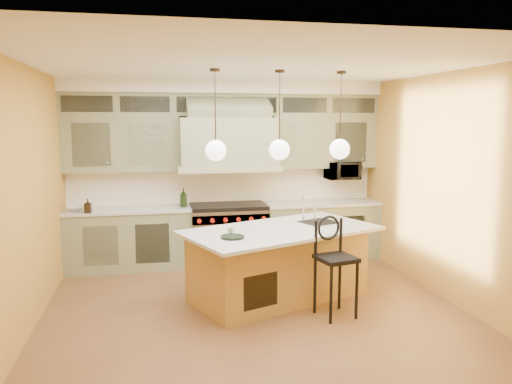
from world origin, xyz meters
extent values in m
plane|color=brown|center=(0.00, 0.00, 0.00)|extent=(5.00, 5.00, 0.00)
plane|color=white|center=(0.00, 0.00, 2.90)|extent=(5.00, 5.00, 0.00)
plane|color=#B58431|center=(0.00, 2.50, 1.45)|extent=(5.00, 0.00, 5.00)
plane|color=#B58431|center=(0.00, -2.50, 1.45)|extent=(5.00, 0.00, 5.00)
plane|color=#B58431|center=(-2.50, 0.00, 1.45)|extent=(0.00, 5.00, 5.00)
plane|color=#B58431|center=(2.50, 0.00, 1.45)|extent=(0.00, 5.00, 5.00)
cube|color=gray|center=(-1.55, 2.17, 0.45)|extent=(1.90, 0.65, 0.90)
cube|color=gray|center=(1.55, 2.17, 0.45)|extent=(1.90, 0.65, 0.90)
cube|color=silver|center=(-1.55, 2.17, 0.92)|extent=(1.90, 0.68, 0.04)
cube|color=silver|center=(1.55, 2.17, 0.92)|extent=(1.90, 0.68, 0.04)
cube|color=white|center=(0.00, 2.48, 1.22)|extent=(5.00, 0.04, 0.56)
cube|color=gray|center=(-1.62, 2.33, 1.93)|extent=(1.75, 0.35, 0.85)
cube|color=gray|center=(1.62, 2.33, 1.93)|extent=(1.75, 0.35, 0.85)
cube|color=gray|center=(0.00, 2.15, 1.95)|extent=(1.50, 0.70, 0.75)
cube|color=gray|center=(0.00, 2.15, 1.55)|extent=(1.60, 0.76, 0.10)
cube|color=#333833|center=(0.00, 2.33, 2.53)|extent=(5.00, 0.35, 0.35)
cube|color=white|center=(0.00, 2.31, 2.80)|extent=(5.00, 0.47, 0.20)
cube|color=silver|center=(0.00, 2.15, 0.45)|extent=(1.20, 0.70, 0.90)
cube|color=black|center=(0.00, 2.15, 0.93)|extent=(1.20, 0.70, 0.06)
cube|color=silver|center=(0.00, 1.83, 0.78)|extent=(1.20, 0.06, 0.14)
cube|color=#AF823E|center=(0.40, 0.45, 0.44)|extent=(2.40, 1.76, 0.88)
cube|color=silver|center=(0.42, 0.40, 0.90)|extent=(2.73, 2.09, 0.04)
cube|color=black|center=(1.03, 0.70, 0.90)|extent=(0.59, 0.56, 0.05)
cylinder|color=black|center=(0.77, -0.51, 0.34)|extent=(0.04, 0.04, 0.68)
cylinder|color=black|center=(1.11, -0.43, 0.34)|extent=(0.04, 0.04, 0.68)
cylinder|color=black|center=(0.69, -0.17, 0.34)|extent=(0.04, 0.04, 0.68)
cylinder|color=black|center=(1.03, -0.09, 0.34)|extent=(0.04, 0.04, 0.68)
cube|color=black|center=(0.90, -0.30, 0.70)|extent=(0.49, 0.49, 0.05)
torus|color=black|center=(0.86, -0.13, 1.03)|extent=(0.30, 0.09, 0.30)
imported|color=black|center=(1.95, 2.25, 1.45)|extent=(0.54, 0.37, 0.30)
imported|color=black|center=(-0.71, 2.15, 1.09)|extent=(0.11, 0.11, 0.29)
imported|color=black|center=(-2.11, 1.92, 1.04)|extent=(0.10, 0.11, 0.21)
imported|color=silver|center=(-2.30, 2.13, 0.97)|extent=(0.31, 0.31, 0.07)
imported|color=white|center=(-0.26, 0.20, 0.97)|extent=(0.11, 0.11, 0.10)
cylinder|color=#2D2319|center=(-0.40, 0.45, 2.88)|extent=(0.12, 0.12, 0.03)
cylinder|color=#2D2319|center=(-0.40, 0.45, 2.44)|extent=(0.02, 0.02, 0.93)
sphere|color=white|center=(-0.40, 0.45, 1.92)|extent=(0.26, 0.26, 0.26)
cylinder|color=#2D2319|center=(0.40, 0.45, 2.88)|extent=(0.12, 0.12, 0.03)
cylinder|color=#2D2319|center=(0.40, 0.45, 2.44)|extent=(0.02, 0.02, 0.93)
sphere|color=white|center=(0.40, 0.45, 1.92)|extent=(0.26, 0.26, 0.26)
cylinder|color=#2D2319|center=(1.20, 0.45, 2.88)|extent=(0.12, 0.12, 0.03)
cylinder|color=#2D2319|center=(1.20, 0.45, 2.44)|extent=(0.02, 0.02, 0.93)
sphere|color=white|center=(1.20, 0.45, 1.92)|extent=(0.26, 0.26, 0.26)
camera|label=1|loc=(-1.14, -5.62, 2.29)|focal=35.00mm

